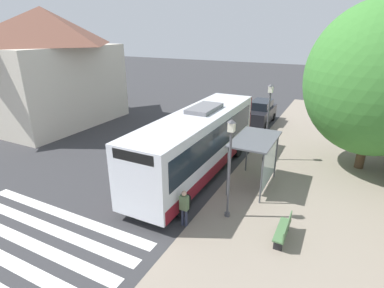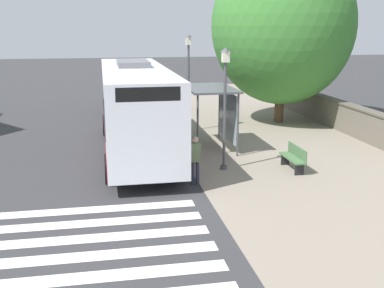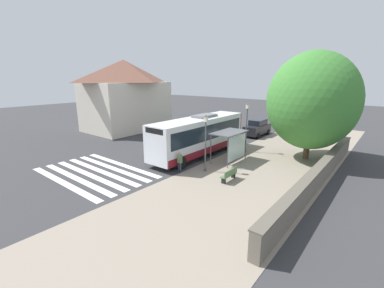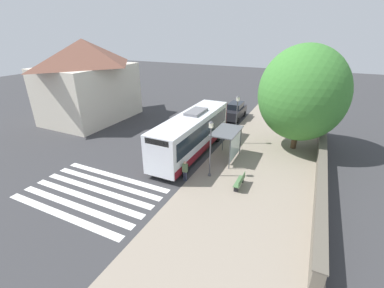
{
  "view_description": "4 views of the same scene",
  "coord_description": "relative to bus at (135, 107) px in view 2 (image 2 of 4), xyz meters",
  "views": [
    {
      "loc": [
        -4.77,
        13.34,
        7.47
      ],
      "look_at": [
        0.89,
        2.18,
        2.67
      ],
      "focal_mm": 28.0,
      "sensor_mm": 36.0,
      "label": 1
    },
    {
      "loc": [
        2.99,
        19.02,
        5.03
      ],
      "look_at": [
        -0.11,
        2.57,
        0.9
      ],
      "focal_mm": 45.0,
      "sensor_mm": 36.0,
      "label": 2
    },
    {
      "loc": [
        -11.94,
        17.92,
        6.94
      ],
      "look_at": [
        1.69,
        0.99,
        1.26
      ],
      "focal_mm": 24.0,
      "sensor_mm": 36.0,
      "label": 3
    },
    {
      "loc": [
        -7.12,
        18.39,
        9.87
      ],
      "look_at": [
        0.78,
        1.87,
        1.77
      ],
      "focal_mm": 24.0,
      "sensor_mm": 36.0,
      "label": 4
    }
  ],
  "objects": [
    {
      "name": "ground_plane",
      "position": [
        -1.69,
        0.05,
        -1.88
      ],
      "size": [
        120.0,
        120.0,
        0.0
      ],
      "primitive_type": "plane",
      "color": "#353538",
      "rests_on": "ground"
    },
    {
      "name": "sidewalk_plaza",
      "position": [
        -6.19,
        0.05,
        -1.87
      ],
      "size": [
        9.0,
        44.0,
        0.02
      ],
      "color": "gray",
      "rests_on": "ground"
    },
    {
      "name": "crosswalk_stripes",
      "position": [
        3.31,
        8.5,
        -1.88
      ],
      "size": [
        9.0,
        5.25,
        0.01
      ],
      "color": "silver",
      "rests_on": "ground"
    },
    {
      "name": "stone_wall",
      "position": [
        -10.24,
        0.05,
        -1.17
      ],
      "size": [
        0.6,
        20.0,
        1.41
      ],
      "color": "#6B6356",
      "rests_on": "ground"
    },
    {
      "name": "bus",
      "position": [
        0.0,
        0.0,
        0.0
      ],
      "size": [
        2.63,
        10.9,
        3.64
      ],
      "color": "silver",
      "rests_on": "ground"
    },
    {
      "name": "bus_shelter",
      "position": [
        -3.22,
        -0.08,
        0.28
      ],
      "size": [
        1.9,
        3.29,
        2.57
      ],
      "color": "#515459",
      "rests_on": "ground"
    },
    {
      "name": "pedestrian",
      "position": [
        -1.56,
        4.44,
        -0.95
      ],
      "size": [
        0.34,
        0.22,
        1.6
      ],
      "color": "#2D3347",
      "rests_on": "ground"
    },
    {
      "name": "bench",
      "position": [
        -5.31,
        3.57,
        -1.41
      ],
      "size": [
        0.4,
        1.62,
        0.88
      ],
      "color": "#4C7247",
      "rests_on": "ground"
    },
    {
      "name": "street_lamp_near",
      "position": [
        -2.81,
        -3.59,
        0.85
      ],
      "size": [
        0.28,
        0.28,
        4.63
      ],
      "color": "#4C4C51",
      "rests_on": "ground"
    },
    {
      "name": "street_lamp_far",
      "position": [
        -2.89,
        3.04,
        0.67
      ],
      "size": [
        0.28,
        0.28,
        4.31
      ],
      "color": "#4C4C51",
      "rests_on": "ground"
    },
    {
      "name": "shade_tree",
      "position": [
        -7.96,
        -4.93,
        3.14
      ],
      "size": [
        7.31,
        7.31,
        9.05
      ],
      "color": "brown",
      "rests_on": "ground"
    },
    {
      "name": "parked_car_behind_bus",
      "position": [
        -0.58,
        -10.95,
        -0.93
      ],
      "size": [
        1.83,
        4.5,
        1.96
      ],
      "color": "black",
      "rests_on": "ground"
    }
  ]
}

